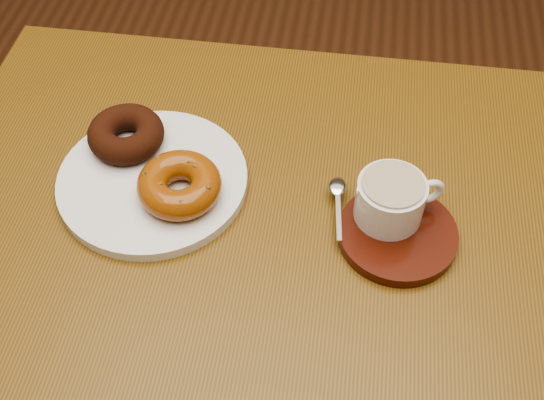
# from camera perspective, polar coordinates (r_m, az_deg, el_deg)

# --- Properties ---
(ground) EXTENTS (6.00, 6.00, 0.00)m
(ground) POSITION_cam_1_polar(r_m,az_deg,el_deg) (1.70, -3.79, -9.66)
(ground) COLOR #58301B
(ground) RESTS_ON ground
(cafe_table) EXTENTS (0.86, 0.65, 0.80)m
(cafe_table) POSITION_cam_1_polar(r_m,az_deg,el_deg) (0.96, -1.18, -5.46)
(cafe_table) COLOR brown
(cafe_table) RESTS_ON ground
(donut_plate) EXTENTS (0.31, 0.31, 0.01)m
(donut_plate) POSITION_cam_1_polar(r_m,az_deg,el_deg) (0.89, -9.94, 1.63)
(donut_plate) COLOR silver
(donut_plate) RESTS_ON cafe_table
(donut_cinnamon) EXTENTS (0.12, 0.12, 0.04)m
(donut_cinnamon) POSITION_cam_1_polar(r_m,az_deg,el_deg) (0.92, -12.12, 5.43)
(donut_cinnamon) COLOR black
(donut_cinnamon) RESTS_ON donut_plate
(donut_caramel) EXTENTS (0.11, 0.11, 0.04)m
(donut_caramel) POSITION_cam_1_polar(r_m,az_deg,el_deg) (0.85, -7.75, 1.27)
(donut_caramel) COLOR #8A460F
(donut_caramel) RESTS_ON donut_plate
(saucer) EXTENTS (0.18, 0.18, 0.02)m
(saucer) POSITION_cam_1_polar(r_m,az_deg,el_deg) (0.84, 10.44, -2.85)
(saucer) COLOR #3B1008
(saucer) RESTS_ON cafe_table
(coffee_cup) EXTENTS (0.11, 0.08, 0.06)m
(coffee_cup) POSITION_cam_1_polar(r_m,az_deg,el_deg) (0.82, 9.96, 0.09)
(coffee_cup) COLOR silver
(coffee_cup) RESTS_ON saucer
(teaspoon) EXTENTS (0.02, 0.10, 0.01)m
(teaspoon) POSITION_cam_1_polar(r_m,az_deg,el_deg) (0.86, 5.51, 0.67)
(teaspoon) COLOR silver
(teaspoon) RESTS_ON saucer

